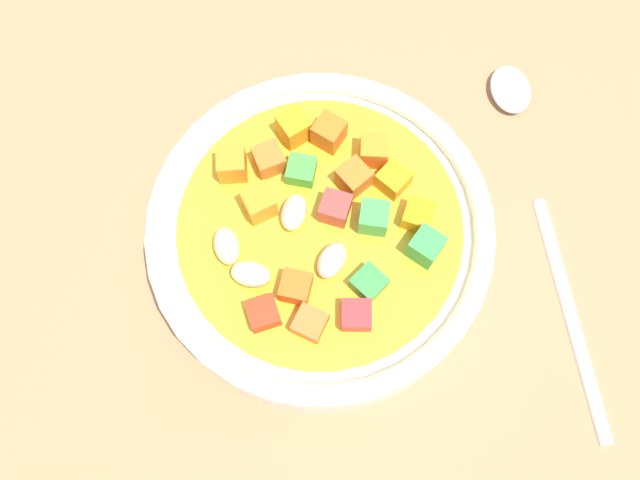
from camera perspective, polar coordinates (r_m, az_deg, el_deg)
ground_plane at (r=42.43cm, az=0.00°, el=-1.58°), size 140.00×140.00×2.00cm
soup_bowl_main at (r=38.64cm, az=-0.00°, el=0.14°), size 18.77×18.77×6.70cm
spoon at (r=44.28cm, az=17.76°, el=3.33°), size 23.64×7.65×1.08cm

